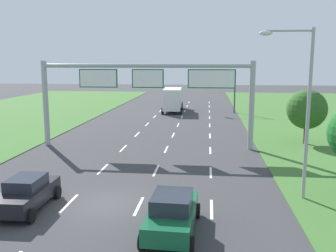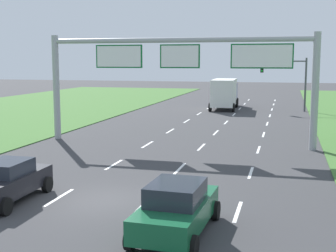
{
  "view_description": "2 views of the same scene",
  "coord_description": "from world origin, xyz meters",
  "px_view_note": "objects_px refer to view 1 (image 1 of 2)",
  "views": [
    {
      "loc": [
        4.97,
        -16.94,
        6.86
      ],
      "look_at": [
        1.54,
        15.3,
        1.34
      ],
      "focal_mm": 40.0,
      "sensor_mm": 36.0,
      "label": 1
    },
    {
      "loc": [
        6.82,
        -16.19,
        5.36
      ],
      "look_at": [
        -0.28,
        11.58,
        1.31
      ],
      "focal_mm": 50.0,
      "sensor_mm": 36.0,
      "label": 2
    }
  ],
  "objects_px": {
    "car_lead_silver": "(172,213)",
    "roadside_tree_mid": "(307,109)",
    "car_near_red": "(27,193)",
    "traffic_light_mast": "(221,85)",
    "box_truck": "(173,99)",
    "sign_gantry": "(148,86)",
    "street_lamp": "(301,99)"
  },
  "relations": [
    {
      "from": "car_near_red",
      "to": "traffic_light_mast",
      "type": "bearing_deg",
      "value": 73.24
    },
    {
      "from": "traffic_light_mast",
      "to": "sign_gantry",
      "type": "bearing_deg",
      "value": -106.37
    },
    {
      "from": "box_truck",
      "to": "sign_gantry",
      "type": "xyz_separation_m",
      "value": [
        0.16,
        -22.87,
        3.19
      ]
    },
    {
      "from": "box_truck",
      "to": "street_lamp",
      "type": "distance_m",
      "value": 35.17
    },
    {
      "from": "car_near_red",
      "to": "box_truck",
      "type": "relative_size",
      "value": 0.5
    },
    {
      "from": "car_near_red",
      "to": "car_lead_silver",
      "type": "distance_m",
      "value": 7.27
    },
    {
      "from": "street_lamp",
      "to": "roadside_tree_mid",
      "type": "xyz_separation_m",
      "value": [
        3.74,
        13.3,
        -2.1
      ]
    },
    {
      "from": "car_lead_silver",
      "to": "street_lamp",
      "type": "bearing_deg",
      "value": 39.67
    },
    {
      "from": "car_lead_silver",
      "to": "box_truck",
      "type": "distance_m",
      "value": 38.37
    },
    {
      "from": "box_truck",
      "to": "roadside_tree_mid",
      "type": "distance_m",
      "value": 24.32
    },
    {
      "from": "car_near_red",
      "to": "sign_gantry",
      "type": "relative_size",
      "value": 0.24
    },
    {
      "from": "sign_gantry",
      "to": "traffic_light_mast",
      "type": "distance_m",
      "value": 22.89
    },
    {
      "from": "traffic_light_mast",
      "to": "street_lamp",
      "type": "relative_size",
      "value": 0.66
    },
    {
      "from": "sign_gantry",
      "to": "traffic_light_mast",
      "type": "bearing_deg",
      "value": 73.63
    },
    {
      "from": "traffic_light_mast",
      "to": "street_lamp",
      "type": "distance_m",
      "value": 32.93
    },
    {
      "from": "car_near_red",
      "to": "traffic_light_mast",
      "type": "height_order",
      "value": "traffic_light_mast"
    },
    {
      "from": "car_lead_silver",
      "to": "roadside_tree_mid",
      "type": "relative_size",
      "value": 0.95
    },
    {
      "from": "car_near_red",
      "to": "traffic_light_mast",
      "type": "relative_size",
      "value": 0.74
    },
    {
      "from": "street_lamp",
      "to": "car_near_red",
      "type": "bearing_deg",
      "value": -167.98
    },
    {
      "from": "box_truck",
      "to": "sign_gantry",
      "type": "distance_m",
      "value": 23.09
    },
    {
      "from": "traffic_light_mast",
      "to": "roadside_tree_mid",
      "type": "distance_m",
      "value": 20.58
    },
    {
      "from": "sign_gantry",
      "to": "street_lamp",
      "type": "distance_m",
      "value": 14.27
    },
    {
      "from": "car_lead_silver",
      "to": "traffic_light_mast",
      "type": "xyz_separation_m",
      "value": [
        3.06,
        37.26,
        3.04
      ]
    },
    {
      "from": "car_lead_silver",
      "to": "box_truck",
      "type": "height_order",
      "value": "box_truck"
    },
    {
      "from": "car_near_red",
      "to": "traffic_light_mast",
      "type": "xyz_separation_m",
      "value": [
        10.13,
        35.55,
        3.08
      ]
    },
    {
      "from": "traffic_light_mast",
      "to": "car_lead_silver",
      "type": "bearing_deg",
      "value": -94.7
    },
    {
      "from": "car_lead_silver",
      "to": "traffic_light_mast",
      "type": "bearing_deg",
      "value": 87.74
    },
    {
      "from": "car_near_red",
      "to": "roadside_tree_mid",
      "type": "bearing_deg",
      "value": 43.05
    },
    {
      "from": "traffic_light_mast",
      "to": "roadside_tree_mid",
      "type": "xyz_separation_m",
      "value": [
        6.56,
        -19.49,
        -0.88
      ]
    },
    {
      "from": "street_lamp",
      "to": "car_lead_silver",
      "type": "bearing_deg",
      "value": -142.77
    },
    {
      "from": "car_lead_silver",
      "to": "sign_gantry",
      "type": "distance_m",
      "value": 16.23
    },
    {
      "from": "car_near_red",
      "to": "car_lead_silver",
      "type": "relative_size",
      "value": 0.94
    }
  ]
}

